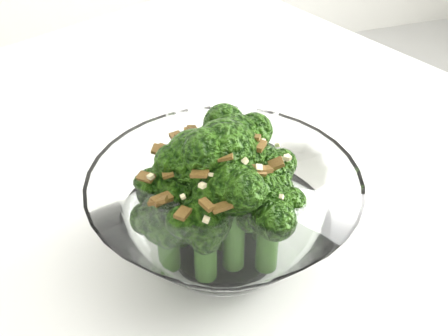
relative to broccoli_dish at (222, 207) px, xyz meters
name	(u,v)px	position (x,y,z in m)	size (l,w,h in m)	color
broccoli_dish	(222,207)	(0.00, 0.00, 0.00)	(0.19, 0.19, 0.12)	white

